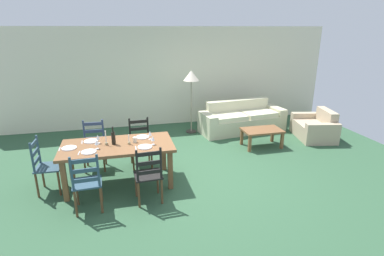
# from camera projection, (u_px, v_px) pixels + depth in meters

# --- Properties ---
(ground_plane) EXTENTS (9.60, 9.60, 0.02)m
(ground_plane) POSITION_uv_depth(u_px,v_px,m) (192.00, 173.00, 5.89)
(ground_plane) COLOR #2D5136
(wall_far) EXTENTS (9.60, 0.16, 2.70)m
(wall_far) POSITION_uv_depth(u_px,v_px,m) (165.00, 77.00, 8.51)
(wall_far) COLOR beige
(wall_far) RESTS_ON ground_plane
(dining_table) EXTENTS (1.90, 0.96, 0.75)m
(dining_table) POSITION_uv_depth(u_px,v_px,m) (118.00, 149.00, 5.26)
(dining_table) COLOR brown
(dining_table) RESTS_ON ground_plane
(dining_chair_near_left) EXTENTS (0.44, 0.42, 0.96)m
(dining_chair_near_left) POSITION_uv_depth(u_px,v_px,m) (87.00, 183.00, 4.50)
(dining_chair_near_left) COLOR #2A4657
(dining_chair_near_left) RESTS_ON ground_plane
(dining_chair_near_right) EXTENTS (0.44, 0.43, 0.96)m
(dining_chair_near_right) POSITION_uv_depth(u_px,v_px,m) (149.00, 175.00, 4.74)
(dining_chair_near_right) COLOR black
(dining_chair_near_right) RESTS_ON ground_plane
(dining_chair_far_left) EXTENTS (0.44, 0.42, 0.96)m
(dining_chair_far_left) POSITION_uv_depth(u_px,v_px,m) (94.00, 145.00, 5.93)
(dining_chair_far_left) COLOR #31405D
(dining_chair_far_left) RESTS_ON ground_plane
(dining_chair_far_right) EXTENTS (0.44, 0.42, 0.96)m
(dining_chair_far_right) POSITION_uv_depth(u_px,v_px,m) (140.00, 142.00, 6.08)
(dining_chair_far_right) COLOR black
(dining_chair_far_right) RESTS_ON ground_plane
(dining_chair_head_west) EXTENTS (0.42, 0.44, 0.96)m
(dining_chair_head_west) POSITION_uv_depth(u_px,v_px,m) (45.00, 166.00, 5.06)
(dining_chair_head_west) COLOR #2C4656
(dining_chair_head_west) RESTS_ON ground_plane
(dinner_plate_near_left) EXTENTS (0.24, 0.24, 0.02)m
(dinner_plate_near_left) POSITION_uv_depth(u_px,v_px,m) (89.00, 152.00, 4.90)
(dinner_plate_near_left) COLOR white
(dinner_plate_near_left) RESTS_ON dining_table
(fork_near_left) EXTENTS (0.03, 0.17, 0.01)m
(fork_near_left) POSITION_uv_depth(u_px,v_px,m) (79.00, 153.00, 4.86)
(fork_near_left) COLOR silver
(fork_near_left) RESTS_ON dining_table
(dinner_plate_near_right) EXTENTS (0.24, 0.24, 0.02)m
(dinner_plate_near_right) POSITION_uv_depth(u_px,v_px,m) (145.00, 147.00, 5.10)
(dinner_plate_near_right) COLOR white
(dinner_plate_near_right) RESTS_ON dining_table
(fork_near_right) EXTENTS (0.02, 0.17, 0.01)m
(fork_near_right) POSITION_uv_depth(u_px,v_px,m) (136.00, 148.00, 5.07)
(fork_near_right) COLOR silver
(fork_near_right) RESTS_ON dining_table
(dinner_plate_far_left) EXTENTS (0.24, 0.24, 0.02)m
(dinner_plate_far_left) POSITION_uv_depth(u_px,v_px,m) (91.00, 141.00, 5.36)
(dinner_plate_far_left) COLOR white
(dinner_plate_far_left) RESTS_ON dining_table
(fork_far_left) EXTENTS (0.03, 0.17, 0.01)m
(fork_far_left) POSITION_uv_depth(u_px,v_px,m) (82.00, 142.00, 5.33)
(fork_far_left) COLOR silver
(fork_far_left) RESTS_ON dining_table
(dinner_plate_far_right) EXTENTS (0.24, 0.24, 0.02)m
(dinner_plate_far_right) POSITION_uv_depth(u_px,v_px,m) (142.00, 137.00, 5.56)
(dinner_plate_far_right) COLOR white
(dinner_plate_far_right) RESTS_ON dining_table
(fork_far_right) EXTENTS (0.03, 0.17, 0.01)m
(fork_far_right) POSITION_uv_depth(u_px,v_px,m) (134.00, 138.00, 5.53)
(fork_far_right) COLOR silver
(fork_far_right) RESTS_ON dining_table
(dinner_plate_head_west) EXTENTS (0.24, 0.24, 0.02)m
(dinner_plate_head_west) POSITION_uv_depth(u_px,v_px,m) (69.00, 148.00, 5.05)
(dinner_plate_head_west) COLOR white
(dinner_plate_head_west) RESTS_ON dining_table
(fork_head_west) EXTENTS (0.02, 0.17, 0.01)m
(fork_head_west) POSITION_uv_depth(u_px,v_px,m) (60.00, 149.00, 5.02)
(fork_head_west) COLOR silver
(fork_head_west) RESTS_ON dining_table
(wine_bottle) EXTENTS (0.07, 0.07, 0.32)m
(wine_bottle) POSITION_uv_depth(u_px,v_px,m) (113.00, 138.00, 5.21)
(wine_bottle) COLOR black
(wine_bottle) RESTS_ON dining_table
(wine_glass_near_left) EXTENTS (0.06, 0.06, 0.16)m
(wine_glass_near_left) POSITION_uv_depth(u_px,v_px,m) (97.00, 143.00, 5.00)
(wine_glass_near_left) COLOR white
(wine_glass_near_left) RESTS_ON dining_table
(wine_glass_near_right) EXTENTS (0.06, 0.06, 0.16)m
(wine_glass_near_right) POSITION_uv_depth(u_px,v_px,m) (153.00, 139.00, 5.19)
(wine_glass_near_right) COLOR white
(wine_glass_near_right) RESTS_ON dining_table
(wine_glass_far_left) EXTENTS (0.06, 0.06, 0.16)m
(wine_glass_far_left) POSITION_uv_depth(u_px,v_px,m) (98.00, 137.00, 5.25)
(wine_glass_far_left) COLOR white
(wine_glass_far_left) RESTS_ON dining_table
(wine_glass_far_right) EXTENTS (0.06, 0.06, 0.16)m
(wine_glass_far_right) POSITION_uv_depth(u_px,v_px,m) (150.00, 134.00, 5.43)
(wine_glass_far_right) COLOR white
(wine_glass_far_right) RESTS_ON dining_table
(coffee_cup_primary) EXTENTS (0.07, 0.07, 0.09)m
(coffee_cup_primary) POSITION_uv_depth(u_px,v_px,m) (135.00, 140.00, 5.32)
(coffee_cup_primary) COLOR beige
(coffee_cup_primary) RESTS_ON dining_table
(candle_tall) EXTENTS (0.05, 0.05, 0.26)m
(candle_tall) POSITION_uv_depth(u_px,v_px,m) (106.00, 141.00, 5.18)
(candle_tall) COLOR #998C66
(candle_tall) RESTS_ON dining_table
(candle_short) EXTENTS (0.05, 0.05, 0.18)m
(candle_short) POSITION_uv_depth(u_px,v_px,m) (129.00, 142.00, 5.22)
(candle_short) COLOR #998C66
(candle_short) RESTS_ON dining_table
(couch) EXTENTS (2.36, 1.08, 0.80)m
(couch) POSITION_uv_depth(u_px,v_px,m) (241.00, 120.00, 8.19)
(couch) COLOR beige
(couch) RESTS_ON ground_plane
(coffee_table) EXTENTS (0.90, 0.56, 0.42)m
(coffee_table) POSITION_uv_depth(u_px,v_px,m) (262.00, 132.00, 7.06)
(coffee_table) COLOR brown
(coffee_table) RESTS_ON ground_plane
(armchair_upholstered) EXTENTS (1.01, 1.30, 0.72)m
(armchair_upholstered) POSITION_uv_depth(u_px,v_px,m) (316.00, 128.00, 7.67)
(armchair_upholstered) COLOR tan
(armchair_upholstered) RESTS_ON ground_plane
(standing_lamp) EXTENTS (0.40, 0.40, 1.64)m
(standing_lamp) POSITION_uv_depth(u_px,v_px,m) (191.00, 79.00, 7.71)
(standing_lamp) COLOR #332D28
(standing_lamp) RESTS_ON ground_plane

